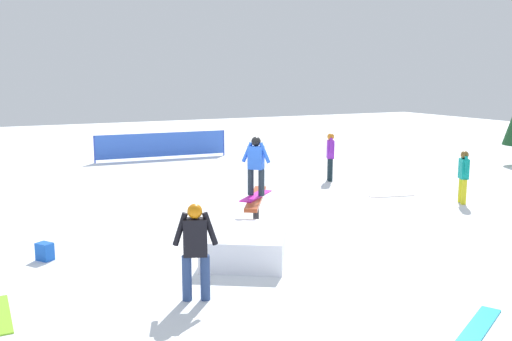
{
  "coord_description": "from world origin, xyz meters",
  "views": [
    {
      "loc": [
        -11.37,
        5.58,
        3.54
      ],
      "look_at": [
        0.0,
        0.0,
        1.37
      ],
      "focal_mm": 40.0,
      "sensor_mm": 36.0,
      "label": 1
    }
  ],
  "objects_px": {
    "backpack_on_snow": "(45,251)",
    "bystander_teal": "(463,174)",
    "bystander_purple": "(330,154)",
    "loose_snowboard_cyan": "(478,327)",
    "rail_feature": "(256,201)",
    "loose_snowboard_lime": "(0,314)",
    "main_rider_on_rail": "(256,167)",
    "loose_snowboard_white": "(392,196)",
    "bystander_black": "(195,247)"
  },
  "relations": [
    {
      "from": "rail_feature",
      "to": "backpack_on_snow",
      "type": "bearing_deg",
      "value": 123.9
    },
    {
      "from": "bystander_black",
      "to": "rail_feature",
      "type": "bearing_deg",
      "value": -106.97
    },
    {
      "from": "main_rider_on_rail",
      "to": "bystander_black",
      "type": "height_order",
      "value": "main_rider_on_rail"
    },
    {
      "from": "loose_snowboard_lime",
      "to": "bystander_purple",
      "type": "bearing_deg",
      "value": -56.91
    },
    {
      "from": "main_rider_on_rail",
      "to": "loose_snowboard_lime",
      "type": "bearing_deg",
      "value": 162.75
    },
    {
      "from": "backpack_on_snow",
      "to": "loose_snowboard_lime",
      "type": "bearing_deg",
      "value": 125.39
    },
    {
      "from": "rail_feature",
      "to": "backpack_on_snow",
      "type": "distance_m",
      "value": 4.63
    },
    {
      "from": "bystander_purple",
      "to": "loose_snowboard_white",
      "type": "distance_m",
      "value": 2.99
    },
    {
      "from": "rail_feature",
      "to": "loose_snowboard_lime",
      "type": "xyz_separation_m",
      "value": [
        -2.57,
        5.48,
        -0.64
      ]
    },
    {
      "from": "bystander_purple",
      "to": "backpack_on_snow",
      "type": "height_order",
      "value": "bystander_purple"
    },
    {
      "from": "bystander_teal",
      "to": "bystander_purple",
      "type": "relative_size",
      "value": 0.92
    },
    {
      "from": "bystander_purple",
      "to": "loose_snowboard_cyan",
      "type": "relative_size",
      "value": 1.04
    },
    {
      "from": "loose_snowboard_cyan",
      "to": "loose_snowboard_white",
      "type": "xyz_separation_m",
      "value": [
        7.44,
        -4.56,
        0.0
      ]
    },
    {
      "from": "loose_snowboard_lime",
      "to": "backpack_on_snow",
      "type": "xyz_separation_m",
      "value": [
        2.38,
        -0.88,
        0.16
      ]
    },
    {
      "from": "loose_snowboard_cyan",
      "to": "loose_snowboard_lime",
      "type": "bearing_deg",
      "value": -58.33
    },
    {
      "from": "bystander_black",
      "to": "bystander_purple",
      "type": "distance_m",
      "value": 10.69
    },
    {
      "from": "rail_feature",
      "to": "bystander_teal",
      "type": "height_order",
      "value": "bystander_teal"
    },
    {
      "from": "rail_feature",
      "to": "loose_snowboard_white",
      "type": "relative_size",
      "value": 1.67
    },
    {
      "from": "bystander_purple",
      "to": "backpack_on_snow",
      "type": "relative_size",
      "value": 4.66
    },
    {
      "from": "main_rider_on_rail",
      "to": "bystander_black",
      "type": "relative_size",
      "value": 0.88
    },
    {
      "from": "loose_snowboard_white",
      "to": "main_rider_on_rail",
      "type": "bearing_deg",
      "value": -151.5
    },
    {
      "from": "loose_snowboard_lime",
      "to": "backpack_on_snow",
      "type": "height_order",
      "value": "backpack_on_snow"
    },
    {
      "from": "bystander_black",
      "to": "bystander_teal",
      "type": "bearing_deg",
      "value": -138.43
    },
    {
      "from": "bystander_teal",
      "to": "loose_snowboard_lime",
      "type": "bearing_deg",
      "value": -49.37
    },
    {
      "from": "loose_snowboard_lime",
      "to": "loose_snowboard_white",
      "type": "bearing_deg",
      "value": -69.73
    },
    {
      "from": "rail_feature",
      "to": "loose_snowboard_lime",
      "type": "relative_size",
      "value": 1.49
    },
    {
      "from": "main_rider_on_rail",
      "to": "loose_snowboard_cyan",
      "type": "relative_size",
      "value": 0.9
    },
    {
      "from": "loose_snowboard_lime",
      "to": "backpack_on_snow",
      "type": "relative_size",
      "value": 4.41
    },
    {
      "from": "bystander_teal",
      "to": "loose_snowboard_lime",
      "type": "height_order",
      "value": "bystander_teal"
    },
    {
      "from": "loose_snowboard_cyan",
      "to": "loose_snowboard_white",
      "type": "relative_size",
      "value": 1.14
    },
    {
      "from": "main_rider_on_rail",
      "to": "bystander_black",
      "type": "xyz_separation_m",
      "value": [
        -3.3,
        2.67,
        -0.58
      ]
    },
    {
      "from": "loose_snowboard_lime",
      "to": "loose_snowboard_cyan",
      "type": "bearing_deg",
      "value": -120.03
    },
    {
      "from": "loose_snowboard_white",
      "to": "backpack_on_snow",
      "type": "distance_m",
      "value": 9.85
    },
    {
      "from": "rail_feature",
      "to": "loose_snowboard_cyan",
      "type": "bearing_deg",
      "value": -143.15
    },
    {
      "from": "main_rider_on_rail",
      "to": "bystander_teal",
      "type": "distance_m",
      "value": 6.29
    },
    {
      "from": "main_rider_on_rail",
      "to": "backpack_on_snow",
      "type": "bearing_deg",
      "value": 140.03
    },
    {
      "from": "main_rider_on_rail",
      "to": "loose_snowboard_lime",
      "type": "height_order",
      "value": "main_rider_on_rail"
    },
    {
      "from": "backpack_on_snow",
      "to": "loose_snowboard_white",
      "type": "bearing_deg",
      "value": -114.59
    },
    {
      "from": "bystander_purple",
      "to": "bystander_black",
      "type": "bearing_deg",
      "value": -17.09
    },
    {
      "from": "rail_feature",
      "to": "backpack_on_snow",
      "type": "relative_size",
      "value": 6.56
    },
    {
      "from": "backpack_on_snow",
      "to": "loose_snowboard_cyan",
      "type": "bearing_deg",
      "value": -172.55
    },
    {
      "from": "rail_feature",
      "to": "bystander_purple",
      "type": "height_order",
      "value": "bystander_purple"
    },
    {
      "from": "rail_feature",
      "to": "loose_snowboard_cyan",
      "type": "distance_m",
      "value": 6.05
    },
    {
      "from": "backpack_on_snow",
      "to": "bystander_teal",
      "type": "bearing_deg",
      "value": -123.85
    },
    {
      "from": "bystander_purple",
      "to": "backpack_on_snow",
      "type": "xyz_separation_m",
      "value": [
        -4.49,
        9.45,
        -0.72
      ]
    },
    {
      "from": "bystander_purple",
      "to": "loose_snowboard_white",
      "type": "relative_size",
      "value": 1.19
    },
    {
      "from": "bystander_teal",
      "to": "loose_snowboard_lime",
      "type": "distance_m",
      "value": 12.02
    },
    {
      "from": "bystander_teal",
      "to": "bystander_black",
      "type": "relative_size",
      "value": 0.93
    },
    {
      "from": "rail_feature",
      "to": "bystander_purple",
      "type": "xyz_separation_m",
      "value": [
        4.3,
        -4.85,
        0.24
      ]
    },
    {
      "from": "rail_feature",
      "to": "loose_snowboard_lime",
      "type": "bearing_deg",
      "value": 146.62
    }
  ]
}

